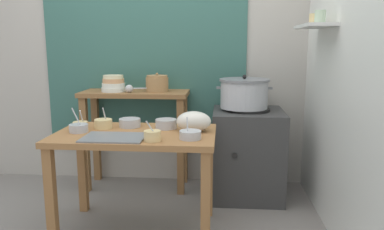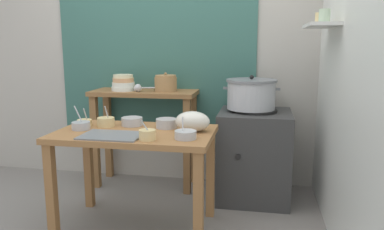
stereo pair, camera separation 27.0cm
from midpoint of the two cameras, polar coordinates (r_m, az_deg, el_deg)
ground_plane at (r=2.91m, az=-10.61°, el=-16.51°), size 9.00×9.00×0.00m
wall_back at (r=3.65m, az=-5.47°, el=10.32°), size 4.40×0.12×2.60m
wall_right at (r=2.78m, az=19.10°, el=9.67°), size 0.30×3.20×2.60m
prep_table at (r=2.69m, az=-11.34°, el=-4.92°), size 1.10×0.66×0.72m
back_shelf_table at (r=3.51m, az=-10.69°, el=-0.07°), size 0.96×0.40×0.90m
stove_block at (r=3.33m, az=6.03°, el=-5.76°), size 0.60×0.61×0.78m
steamer_pot at (r=3.24m, az=5.50°, el=3.25°), size 0.47×0.43×0.29m
clay_pot at (r=3.42m, az=-7.61°, el=4.70°), size 0.20×0.20×0.17m
bowl_stack_enamel at (r=3.50m, az=-13.93°, el=4.54°), size 0.22×0.22×0.15m
ladle at (r=3.39m, az=-11.55°, el=3.90°), size 0.25×0.11×0.07m
serving_tray at (r=2.53m, az=-14.68°, el=-3.31°), size 0.40×0.28×0.01m
plastic_bag at (r=2.62m, az=-2.68°, el=-1.00°), size 0.24×0.16×0.14m
prep_bowl_0 at (r=2.91m, az=-19.03°, el=-1.36°), size 0.11×0.11×0.14m
prep_bowl_1 at (r=2.83m, az=-15.89°, el=-1.26°), size 0.13×0.13×0.16m
prep_bowl_2 at (r=2.84m, az=-12.05°, el=-1.12°), size 0.16×0.16×0.06m
prep_bowl_3 at (r=2.74m, az=-6.76°, el=-1.30°), size 0.15×0.15×0.07m
prep_bowl_4 at (r=2.40m, az=-9.21°, el=-3.09°), size 0.11×0.11×0.14m
prep_bowl_5 at (r=2.43m, az=-3.46°, el=-2.97°), size 0.14×0.14×0.14m
prep_bowl_6 at (r=2.77m, az=-19.41°, el=-1.84°), size 0.13×0.13×0.18m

